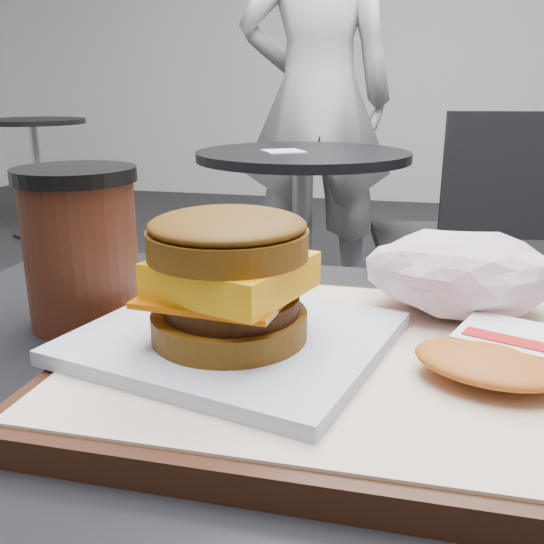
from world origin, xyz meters
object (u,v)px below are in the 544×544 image
at_px(coffee_cup, 81,242).
at_px(neighbor_table, 302,211).
at_px(serving_tray, 365,366).
at_px(crumpled_wrapper, 460,273).
at_px(neighbor_chair, 462,227).
at_px(breakfast_sandwich, 231,292).
at_px(hash_brown, 515,356).
at_px(patron, 317,99).

distance_m(coffee_cup, neighbor_table, 1.59).
xyz_separation_m(serving_tray, neighbor_table, (-0.34, 1.61, -0.23)).
distance_m(crumpled_wrapper, neighbor_chair, 1.61).
bearing_deg(breakfast_sandwich, hash_brown, 2.27).
xyz_separation_m(serving_tray, neighbor_chair, (0.18, 1.67, -0.27)).
xyz_separation_m(neighbor_table, patron, (-0.07, 0.67, 0.35)).
bearing_deg(crumpled_wrapper, coffee_cup, -171.83).
relative_size(crumpled_wrapper, patron, 0.08).
bearing_deg(serving_tray, patron, 100.19).
xyz_separation_m(coffee_cup, patron, (-0.18, 2.23, 0.06)).
height_order(serving_tray, hash_brown, hash_brown).
bearing_deg(neighbor_table, neighbor_chair, 6.72).
height_order(breakfast_sandwich, coffee_cup, coffee_cup).
bearing_deg(breakfast_sandwich, patron, 98.03).
distance_m(hash_brown, neighbor_chair, 1.70).
height_order(hash_brown, coffee_cup, coffee_cup).
bearing_deg(coffee_cup, neighbor_chair, 75.81).
height_order(serving_tray, neighbor_chair, neighbor_chair).
xyz_separation_m(neighbor_chair, patron, (-0.59, 0.61, 0.39)).
height_order(hash_brown, neighbor_table, hash_brown).
xyz_separation_m(coffee_cup, neighbor_chair, (0.41, 1.62, -0.33)).
distance_m(breakfast_sandwich, coffee_cup, 0.16).
bearing_deg(neighbor_chair, coffee_cup, -104.19).
relative_size(neighbor_chair, patron, 0.49).
distance_m(breakfast_sandwich, neighbor_chair, 1.73).
bearing_deg(breakfast_sandwich, neighbor_chair, 81.01).
distance_m(crumpled_wrapper, coffee_cup, 0.29).
relative_size(breakfast_sandwich, crumpled_wrapper, 1.64).
xyz_separation_m(hash_brown, neighbor_table, (-0.43, 1.61, -0.25)).
distance_m(coffee_cup, patron, 2.24).
height_order(breakfast_sandwich, neighbor_table, breakfast_sandwich).
bearing_deg(neighbor_table, breakfast_sandwich, -81.09).
bearing_deg(coffee_cup, breakfast_sandwich, -24.46).
distance_m(serving_tray, hash_brown, 0.09).
bearing_deg(neighbor_chair, hash_brown, -93.14).
height_order(breakfast_sandwich, patron, patron).
xyz_separation_m(serving_tray, breakfast_sandwich, (-0.09, -0.01, 0.05)).
relative_size(breakfast_sandwich, neighbor_chair, 0.26).
relative_size(crumpled_wrapper, coffee_cup, 1.09).
distance_m(breakfast_sandwich, patron, 2.32).
distance_m(hash_brown, crumpled_wrapper, 0.11).
height_order(coffee_cup, neighbor_table, coffee_cup).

